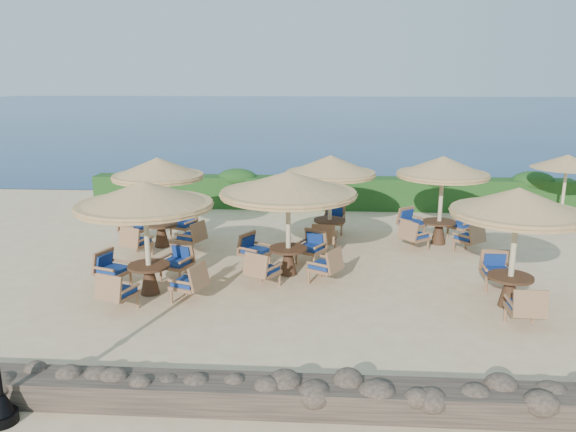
% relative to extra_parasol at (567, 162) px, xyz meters
% --- Properties ---
extents(ground, '(120.00, 120.00, 0.00)m').
position_rel_extra_parasol_xyz_m(ground, '(-7.80, -5.20, -2.17)').
color(ground, beige).
rests_on(ground, ground).
extents(sea, '(160.00, 160.00, 0.00)m').
position_rel_extra_parasol_xyz_m(sea, '(-7.80, 64.80, -2.17)').
color(sea, '#0C234D').
rests_on(sea, ground).
extents(hedge, '(18.00, 0.90, 1.20)m').
position_rel_extra_parasol_xyz_m(hedge, '(-7.80, 2.00, -1.57)').
color(hedge, '#173C13').
rests_on(hedge, ground).
extents(stone_wall, '(15.00, 0.65, 0.44)m').
position_rel_extra_parasol_xyz_m(stone_wall, '(-7.80, -11.40, -1.95)').
color(stone_wall, brown).
rests_on(stone_wall, ground).
extents(extra_parasol, '(2.30, 2.30, 2.41)m').
position_rel_extra_parasol_xyz_m(extra_parasol, '(0.00, 0.00, 0.00)').
color(extra_parasol, beige).
rests_on(extra_parasol, ground).
extents(cafe_set_0, '(3.08, 3.08, 2.65)m').
position_rel_extra_parasol_xyz_m(cafe_set_0, '(-11.97, -6.95, -0.28)').
color(cafe_set_0, beige).
rests_on(cafe_set_0, ground).
extents(cafe_set_1, '(3.42, 3.42, 2.65)m').
position_rel_extra_parasol_xyz_m(cafe_set_1, '(-8.86, -5.43, -0.21)').
color(cafe_set_1, beige).
rests_on(cafe_set_1, ground).
extents(cafe_set_2, '(2.80, 2.82, 2.65)m').
position_rel_extra_parasol_xyz_m(cafe_set_2, '(-3.92, -7.16, -0.16)').
color(cafe_set_2, beige).
rests_on(cafe_set_2, ground).
extents(cafe_set_3, '(2.85, 2.85, 2.65)m').
position_rel_extra_parasol_xyz_m(cafe_set_3, '(-12.76, -3.27, -0.39)').
color(cafe_set_3, beige).
rests_on(cafe_set_3, ground).
extents(cafe_set_4, '(2.69, 2.87, 2.65)m').
position_rel_extra_parasol_xyz_m(cafe_set_4, '(-7.81, -2.48, -0.18)').
color(cafe_set_4, beige).
rests_on(cafe_set_4, ground).
extents(cafe_set_5, '(2.69, 2.69, 2.65)m').
position_rel_extra_parasol_xyz_m(cafe_set_5, '(-4.53, -2.45, -0.38)').
color(cafe_set_5, beige).
rests_on(cafe_set_5, ground).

